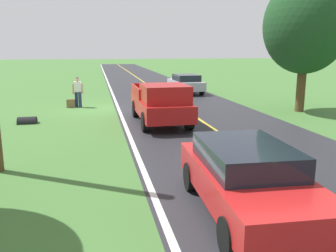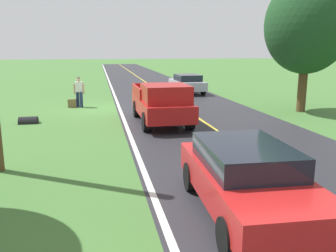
# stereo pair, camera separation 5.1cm
# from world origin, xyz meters

# --- Properties ---
(ground_plane) EXTENTS (200.00, 200.00, 0.00)m
(ground_plane) POSITION_xyz_m (0.00, 0.00, 0.00)
(ground_plane) COLOR #427033
(road_surface) EXTENTS (7.49, 120.00, 0.00)m
(road_surface) POSITION_xyz_m (-4.65, 0.00, 0.00)
(road_surface) COLOR #28282D
(road_surface) RESTS_ON ground
(lane_edge_line) EXTENTS (0.16, 117.60, 0.00)m
(lane_edge_line) POSITION_xyz_m (-1.08, 0.00, 0.01)
(lane_edge_line) COLOR silver
(lane_edge_line) RESTS_ON ground
(lane_centre_line) EXTENTS (0.14, 117.60, 0.00)m
(lane_centre_line) POSITION_xyz_m (-4.65, 0.00, 0.01)
(lane_centre_line) COLOR gold
(lane_centre_line) RESTS_ON ground
(hitchhiker_walking) EXTENTS (0.62, 0.52, 1.75)m
(hitchhiker_walking) POSITION_xyz_m (1.13, -0.67, 0.98)
(hitchhiker_walking) COLOR navy
(hitchhiker_walking) RESTS_ON ground
(suitcase_carried) EXTENTS (0.47, 0.22, 0.47)m
(suitcase_carried) POSITION_xyz_m (1.55, -0.61, 0.24)
(suitcase_carried) COLOR brown
(suitcase_carried) RESTS_ON ground
(pickup_truck_passing) EXTENTS (2.14, 5.42, 1.82)m
(pickup_truck_passing) POSITION_xyz_m (-2.69, 4.83, 0.97)
(pickup_truck_passing) COLOR #B21919
(pickup_truck_passing) RESTS_ON ground
(tree_far_side_near) EXTENTS (4.28, 4.28, 6.92)m
(tree_far_side_near) POSITION_xyz_m (-10.52, 3.14, 4.44)
(tree_far_side_near) COLOR brown
(tree_far_side_near) RESTS_ON ground
(sedan_near_oncoming) EXTENTS (2.00, 4.44, 1.41)m
(sedan_near_oncoming) POSITION_xyz_m (-6.53, -5.89, 0.75)
(sedan_near_oncoming) COLOR #B2B7C1
(sedan_near_oncoming) RESTS_ON ground
(sedan_ahead_same_lane) EXTENTS (2.06, 4.47, 1.41)m
(sedan_ahead_same_lane) POSITION_xyz_m (-2.80, 13.88, 0.75)
(sedan_ahead_same_lane) COLOR red
(sedan_ahead_same_lane) RESTS_ON ground
(drainage_culvert) EXTENTS (0.80, 0.60, 0.60)m
(drainage_culvert) POSITION_xyz_m (3.19, 3.60, 0.00)
(drainage_culvert) COLOR black
(drainage_culvert) RESTS_ON ground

